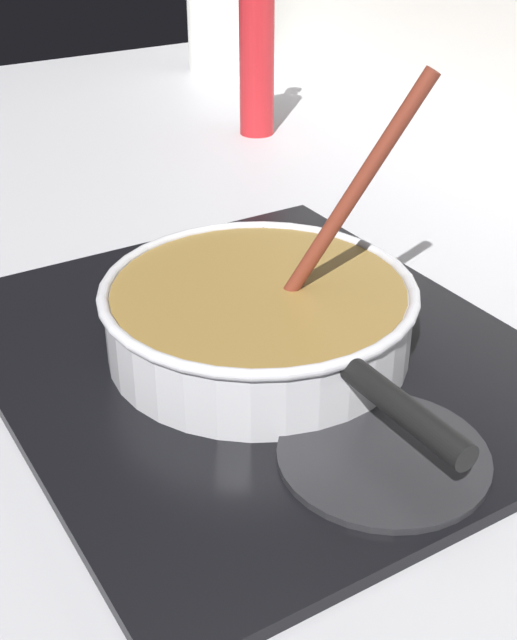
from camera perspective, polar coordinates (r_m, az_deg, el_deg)
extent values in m
cube|color=#B7B7BC|center=(0.88, -8.01, -1.80)|extent=(2.40, 1.60, 0.04)
cube|color=black|center=(0.81, 0.00, -2.40)|extent=(0.56, 0.48, 0.01)
torus|color=#592D0C|center=(0.80, 0.00, -1.80)|extent=(0.20, 0.20, 0.01)
cylinder|color=#262628|center=(0.68, 8.49, -9.12)|extent=(0.17, 0.17, 0.01)
cylinder|color=silver|center=(0.79, 0.00, 0.00)|extent=(0.28, 0.28, 0.07)
cylinder|color=olive|center=(0.78, 0.00, 0.25)|extent=(0.27, 0.27, 0.06)
torus|color=silver|center=(0.77, 0.00, 2.13)|extent=(0.30, 0.30, 0.01)
cylinder|color=black|center=(0.63, 9.93, -6.07)|extent=(0.13, 0.02, 0.02)
cylinder|color=#EDD88C|center=(0.88, 1.77, 5.04)|extent=(0.03, 0.03, 0.01)
cylinder|color=beige|center=(0.79, -3.59, 2.00)|extent=(0.04, 0.04, 0.01)
cylinder|color=#EDD88C|center=(0.83, 5.57, 3.28)|extent=(0.03, 0.03, 0.01)
cylinder|color=beige|center=(0.83, 1.88, 3.54)|extent=(0.04, 0.04, 0.01)
cylinder|color=#E5CC7A|center=(0.74, 2.64, 0.03)|extent=(0.03, 0.03, 0.01)
cylinder|color=beige|center=(0.82, -7.10, 2.92)|extent=(0.04, 0.04, 0.01)
cylinder|color=#EDD88C|center=(0.76, -6.75, 0.71)|extent=(0.04, 0.04, 0.01)
cylinder|color=#EDD88C|center=(0.70, 2.68, -1.92)|extent=(0.04, 0.04, 0.01)
cylinder|color=maroon|center=(0.74, 6.43, 8.46)|extent=(0.08, 0.12, 0.22)
cube|color=brown|center=(0.78, 1.63, 1.13)|extent=(0.05, 0.05, 0.01)
cylinder|color=red|center=(1.43, -0.12, 17.10)|extent=(0.06, 0.06, 0.23)
cylinder|color=white|center=(1.86, -2.91, 20.13)|extent=(0.12, 0.12, 0.23)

